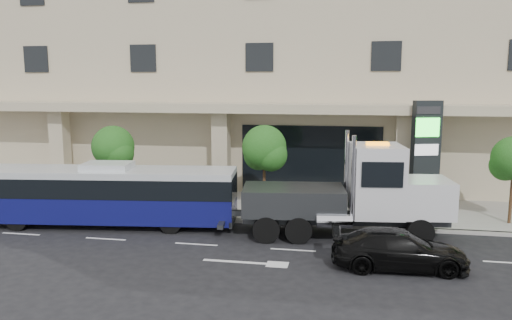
# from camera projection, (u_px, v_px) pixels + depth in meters

# --- Properties ---
(ground) EXTENTS (120.00, 120.00, 0.00)m
(ground) POSITION_uv_depth(u_px,v_px,m) (297.00, 239.00, 21.26)
(ground) COLOR black
(ground) RESTS_ON ground
(sidewalk) EXTENTS (120.00, 6.00, 0.15)m
(sidewalk) POSITION_uv_depth(u_px,v_px,m) (306.00, 208.00, 26.12)
(sidewalk) COLOR gray
(sidewalk) RESTS_ON ground
(curb) EXTENTS (120.00, 0.30, 0.15)m
(curb) POSITION_uv_depth(u_px,v_px,m) (301.00, 224.00, 23.20)
(curb) COLOR gray
(curb) RESTS_ON ground
(convention_center) EXTENTS (60.00, 17.60, 20.00)m
(convention_center) POSITION_uv_depth(u_px,v_px,m) (320.00, 33.00, 34.72)
(convention_center) COLOR tan
(convention_center) RESTS_ON ground
(tree_left) EXTENTS (2.27, 2.20, 4.22)m
(tree_left) POSITION_uv_depth(u_px,v_px,m) (114.00, 150.00, 26.02)
(tree_left) COLOR #422B19
(tree_left) RESTS_ON sidewalk
(tree_mid) EXTENTS (2.28, 2.20, 4.38)m
(tree_mid) POSITION_uv_depth(u_px,v_px,m) (265.00, 151.00, 24.60)
(tree_mid) COLOR #422B19
(tree_mid) RESTS_ON sidewalk
(city_bus) EXTENTS (11.89, 3.81, 2.96)m
(city_bus) POSITION_uv_depth(u_px,v_px,m) (109.00, 194.00, 22.97)
(city_bus) COLOR black
(city_bus) RESTS_ON ground
(tow_truck) EXTENTS (9.97, 3.41, 4.51)m
(tow_truck) POSITION_uv_depth(u_px,v_px,m) (355.00, 195.00, 21.25)
(tow_truck) COLOR #2D3033
(tow_truck) RESTS_ON ground
(black_sedan) EXTENTS (4.89, 2.21, 1.39)m
(black_sedan) POSITION_uv_depth(u_px,v_px,m) (399.00, 249.00, 17.78)
(black_sedan) COLOR black
(black_sedan) RESTS_ON ground
(signage_pylon) EXTENTS (1.46, 0.90, 5.56)m
(signage_pylon) POSITION_uv_depth(u_px,v_px,m) (425.00, 156.00, 24.88)
(signage_pylon) COLOR black
(signage_pylon) RESTS_ON sidewalk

